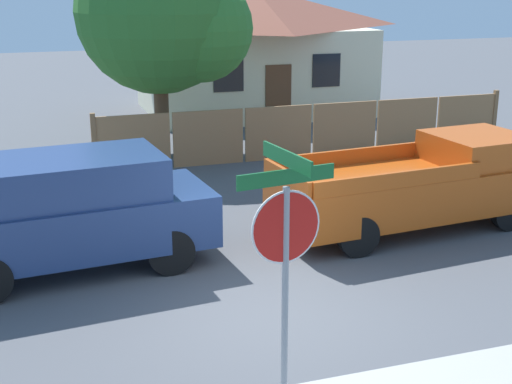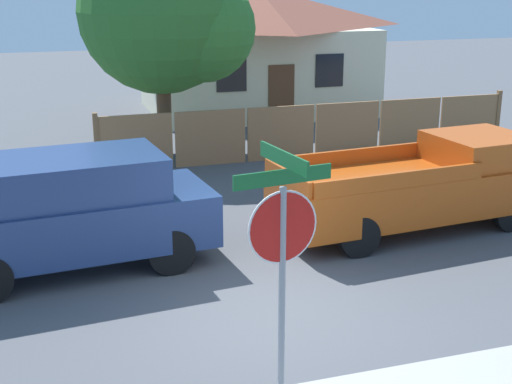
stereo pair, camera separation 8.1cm
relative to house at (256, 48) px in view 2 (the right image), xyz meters
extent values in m
plane|color=#4C4F54|center=(-4.83, -15.74, -2.29)|extent=(80.00, 80.00, 0.00)
cube|color=#997047|center=(-5.49, -7.15, -1.57)|extent=(1.88, 0.06, 1.45)
cube|color=#997047|center=(-3.53, -7.15, -1.57)|extent=(1.88, 0.06, 1.45)
cube|color=#997047|center=(-1.57, -7.15, -1.57)|extent=(1.88, 0.06, 1.45)
cube|color=#997047|center=(0.38, -7.15, -1.57)|extent=(1.88, 0.06, 1.45)
cube|color=#997047|center=(2.34, -7.15, -1.57)|extent=(1.88, 0.06, 1.45)
cube|color=#997047|center=(4.30, -7.15, -1.57)|extent=(1.88, 0.06, 1.45)
cube|color=brown|center=(-6.47, -7.15, -1.52)|extent=(0.12, 0.12, 1.55)
cube|color=brown|center=(5.28, -7.15, -1.52)|extent=(0.12, 0.12, 1.55)
cube|color=beige|center=(0.00, 0.00, -0.78)|extent=(7.59, 5.53, 3.01)
pyramid|color=brown|center=(0.00, 0.00, 1.43)|extent=(8.20, 5.97, 1.42)
cube|color=black|center=(-1.71, -2.78, -0.54)|extent=(1.00, 0.04, 1.10)
cube|color=black|center=(1.71, -2.78, -0.54)|extent=(1.00, 0.04, 1.10)
cube|color=brown|center=(0.00, -2.78, -1.29)|extent=(0.90, 0.04, 2.00)
cylinder|color=brown|center=(-4.47, -5.73, -1.16)|extent=(0.40, 0.40, 2.27)
sphere|color=#2D6B28|center=(-4.47, -5.73, 1.62)|extent=(4.36, 4.36, 4.36)
sphere|color=#31732C|center=(-3.49, -6.27, 1.18)|extent=(2.83, 2.83, 2.83)
cube|color=navy|center=(-7.46, -13.19, -1.46)|extent=(4.84, 2.37, 0.90)
cube|color=navy|center=(-7.58, -13.20, -0.67)|extent=(3.42, 2.09, 0.69)
cube|color=black|center=(-6.03, -13.06, -0.67)|extent=(0.21, 1.72, 0.58)
cylinder|color=black|center=(-6.09, -12.19, -1.89)|extent=(0.79, 0.22, 0.79)
cylinder|color=black|center=(-5.94, -13.92, -1.89)|extent=(0.79, 0.22, 0.79)
cube|color=#B74C14|center=(-0.98, -13.19, -1.51)|extent=(5.70, 2.41, 0.84)
cube|color=#B74C14|center=(0.54, -13.05, -0.81)|extent=(1.93, 1.92, 0.57)
cube|color=#B74C14|center=(-2.00, -12.36, -0.95)|extent=(3.48, 0.39, 0.29)
cube|color=#B74C14|center=(-1.84, -14.18, -0.95)|extent=(3.48, 0.39, 0.29)
cube|color=#B74C14|center=(-3.71, -13.43, -0.95)|extent=(0.24, 1.82, 0.29)
cylinder|color=black|center=(0.65, -12.19, -1.91)|extent=(0.76, 0.22, 0.76)
cylinder|color=black|center=(0.81, -13.88, -1.91)|extent=(0.76, 0.22, 0.76)
cylinder|color=black|center=(-2.77, -12.49, -1.91)|extent=(0.76, 0.22, 0.76)
cylinder|color=black|center=(-2.62, -14.19, -1.91)|extent=(0.76, 0.22, 0.76)
cylinder|color=gray|center=(-5.75, -18.81, -0.85)|extent=(0.07, 0.07, 2.89)
cylinder|color=red|center=(-5.75, -18.81, 0.19)|extent=(0.70, 0.12, 0.71)
cylinder|color=white|center=(-5.75, -18.81, 0.19)|extent=(0.74, 0.12, 0.75)
cube|color=#19602D|center=(-5.75, -18.81, 0.69)|extent=(1.03, 0.17, 0.15)
cube|color=#19602D|center=(-5.75, -18.81, 0.87)|extent=(0.15, 0.93, 0.15)
camera|label=1|loc=(-8.05, -24.88, 2.52)|focal=50.00mm
camera|label=2|loc=(-7.97, -24.90, 2.52)|focal=50.00mm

